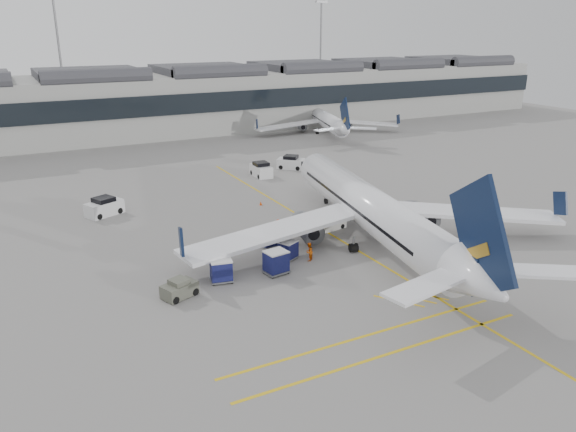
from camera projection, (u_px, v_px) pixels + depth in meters
name	position (u px, v px, depth m)	size (l,w,h in m)	color
ground	(276.00, 284.00, 45.58)	(220.00, 220.00, 0.00)	gray
terminal	(103.00, 104.00, 103.95)	(200.00, 20.45, 12.40)	#9E9E99
light_masts	(77.00, 54.00, 112.34)	(113.00, 0.60, 25.45)	slate
apron_markings	(319.00, 227.00, 58.35)	(0.25, 60.00, 0.01)	gold
airliner_main	(372.00, 210.00, 53.45)	(37.24, 41.07, 11.03)	white
airliner_far	(326.00, 120.00, 109.18)	(27.52, 30.49, 8.32)	white
belt_loader	(325.00, 224.00, 57.48)	(5.29, 2.41, 2.10)	silver
baggage_cart_a	(269.00, 238.00, 52.97)	(1.69, 1.44, 1.66)	gray
baggage_cart_b	(288.00, 250.00, 50.14)	(2.10, 1.97, 1.75)	gray
baggage_cart_c	(221.00, 270.00, 45.73)	(2.12, 1.86, 1.95)	gray
baggage_cart_d	(276.00, 262.00, 47.21)	(2.14, 1.85, 2.03)	gray
ramp_agent_a	(279.00, 229.00, 55.04)	(0.72, 0.47, 1.98)	red
ramp_agent_b	(309.00, 252.00, 49.88)	(0.82, 0.64, 1.69)	#E55C0C
pushback_tug	(179.00, 289.00, 43.28)	(3.04, 2.43, 1.48)	#57584B
safety_cone_nose	(261.00, 203.00, 65.50)	(0.34, 0.34, 0.47)	#F24C0A
safety_cone_engine	(373.00, 218.00, 60.48)	(0.38, 0.38, 0.53)	#F24C0A
service_van_left	(104.00, 207.00, 61.90)	(4.44, 3.47, 2.04)	silver
service_van_mid	(261.00, 170.00, 77.85)	(2.08, 3.97, 2.01)	silver
service_van_right	(291.00, 163.00, 81.96)	(4.09, 4.00, 1.96)	silver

